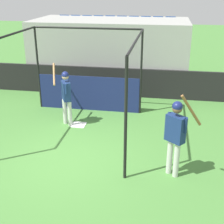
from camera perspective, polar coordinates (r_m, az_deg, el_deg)
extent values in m
plane|color=#477F38|center=(8.17, -8.41, -8.54)|extent=(60.00, 60.00, 0.00)
cube|color=black|center=(12.48, -1.50, 5.62)|extent=(24.00, 0.12, 1.14)
cube|color=#9E9E99|center=(13.86, -0.19, 10.84)|extent=(6.50, 3.20, 2.79)
cube|color=navy|center=(13.43, -11.69, 9.10)|extent=(0.45, 0.40, 0.10)
cube|color=navy|center=(13.55, -11.49, 10.23)|extent=(0.45, 0.06, 0.40)
cube|color=navy|center=(13.24, -9.44, 9.08)|extent=(0.45, 0.40, 0.10)
cube|color=navy|center=(13.36, -9.25, 10.22)|extent=(0.45, 0.06, 0.40)
cube|color=navy|center=(13.08, -7.13, 9.04)|extent=(0.45, 0.40, 0.10)
cube|color=navy|center=(13.20, -6.95, 10.19)|extent=(0.45, 0.06, 0.40)
cube|color=navy|center=(12.93, -4.76, 8.98)|extent=(0.45, 0.40, 0.10)
cube|color=navy|center=(13.05, -4.60, 10.15)|extent=(0.45, 0.06, 0.40)
cube|color=navy|center=(12.81, -2.35, 8.91)|extent=(0.45, 0.40, 0.10)
cube|color=navy|center=(12.93, -2.20, 10.09)|extent=(0.45, 0.06, 0.40)
cube|color=navy|center=(12.71, 0.11, 8.82)|extent=(0.45, 0.40, 0.10)
cube|color=navy|center=(12.83, 0.25, 10.00)|extent=(0.45, 0.06, 0.40)
cube|color=navy|center=(12.63, 2.60, 8.71)|extent=(0.45, 0.40, 0.10)
cube|color=navy|center=(12.75, 2.72, 9.90)|extent=(0.45, 0.06, 0.40)
cube|color=navy|center=(12.58, 5.11, 8.59)|extent=(0.45, 0.40, 0.10)
cube|color=navy|center=(12.70, 5.22, 9.78)|extent=(0.45, 0.06, 0.40)
cube|color=navy|center=(12.55, 7.64, 8.45)|extent=(0.45, 0.40, 0.10)
cube|color=navy|center=(12.67, 7.73, 9.65)|extent=(0.45, 0.06, 0.40)
cube|color=navy|center=(12.54, 10.17, 8.29)|extent=(0.45, 0.40, 0.10)
cube|color=navy|center=(12.67, 10.25, 9.49)|extent=(0.45, 0.06, 0.40)
cube|color=navy|center=(14.08, -10.66, 11.45)|extent=(0.45, 0.40, 0.10)
cube|color=navy|center=(14.21, -10.47, 12.50)|extent=(0.45, 0.06, 0.40)
cube|color=navy|center=(13.90, -8.48, 11.45)|extent=(0.45, 0.40, 0.10)
cube|color=navy|center=(14.03, -8.31, 12.51)|extent=(0.45, 0.06, 0.40)
cube|color=navy|center=(13.75, -6.25, 11.43)|extent=(0.45, 0.40, 0.10)
cube|color=navy|center=(13.88, -6.09, 12.51)|extent=(0.45, 0.06, 0.40)
cube|color=navy|center=(13.61, -3.98, 11.40)|extent=(0.45, 0.40, 0.10)
cube|color=navy|center=(13.74, -3.83, 12.48)|extent=(0.45, 0.06, 0.40)
cube|color=navy|center=(13.49, -1.66, 11.35)|extent=(0.45, 0.40, 0.10)
cube|color=navy|center=(13.62, -1.52, 12.44)|extent=(0.45, 0.06, 0.40)
cube|color=navy|center=(13.40, 0.69, 11.27)|extent=(0.45, 0.40, 0.10)
cube|color=navy|center=(13.53, 0.82, 12.37)|extent=(0.45, 0.06, 0.40)
cube|color=navy|center=(13.32, 3.07, 11.18)|extent=(0.45, 0.40, 0.10)
cube|color=navy|center=(13.46, 3.19, 12.29)|extent=(0.45, 0.06, 0.40)
cube|color=navy|center=(13.27, 5.48, 11.07)|extent=(0.45, 0.40, 0.10)
cube|color=navy|center=(13.41, 5.58, 12.18)|extent=(0.45, 0.06, 0.40)
cube|color=navy|center=(13.24, 7.89, 10.94)|extent=(0.45, 0.40, 0.10)
cube|color=navy|center=(13.38, 7.98, 12.05)|extent=(0.45, 0.06, 0.40)
cube|color=navy|center=(13.24, 10.31, 10.79)|extent=(0.45, 0.40, 0.10)
cube|color=navy|center=(13.37, 10.38, 11.90)|extent=(0.45, 0.06, 0.40)
cube|color=navy|center=(14.76, -9.70, 13.58)|extent=(0.45, 0.40, 0.10)
cube|color=navy|center=(14.90, -9.53, 14.56)|extent=(0.45, 0.06, 0.40)
cube|color=navy|center=(14.59, -7.60, 13.60)|extent=(0.45, 0.40, 0.10)
cube|color=navy|center=(14.73, -7.44, 14.59)|extent=(0.45, 0.06, 0.40)
cube|color=navy|center=(14.44, -5.45, 13.60)|extent=(0.45, 0.40, 0.10)
cube|color=navy|center=(14.58, -5.30, 14.60)|extent=(0.45, 0.06, 0.40)
cube|color=navy|center=(14.31, -3.26, 13.58)|extent=(0.45, 0.40, 0.10)
cube|color=navy|center=(14.45, -3.12, 14.59)|extent=(0.45, 0.06, 0.40)
cube|color=navy|center=(14.20, -1.03, 13.54)|extent=(0.45, 0.40, 0.10)
cube|color=navy|center=(14.34, -0.90, 14.56)|extent=(0.45, 0.06, 0.40)
cube|color=navy|center=(14.10, 1.23, 13.48)|extent=(0.45, 0.40, 0.10)
cube|color=navy|center=(14.25, 1.35, 14.51)|extent=(0.45, 0.06, 0.40)
cube|color=navy|center=(14.04, 3.51, 13.40)|extent=(0.45, 0.40, 0.10)
cube|color=navy|center=(14.18, 3.62, 14.43)|extent=(0.45, 0.06, 0.40)
cube|color=navy|center=(13.99, 5.81, 13.30)|extent=(0.45, 0.40, 0.10)
cube|color=navy|center=(14.13, 5.90, 14.34)|extent=(0.45, 0.06, 0.40)
cube|color=navy|center=(13.96, 8.12, 13.18)|extent=(0.45, 0.40, 0.10)
cube|color=navy|center=(14.10, 8.20, 14.22)|extent=(0.45, 0.06, 0.40)
cube|color=navy|center=(13.95, 10.43, 13.04)|extent=(0.45, 0.40, 0.10)
cube|color=navy|center=(14.10, 10.50, 14.07)|extent=(0.45, 0.06, 0.40)
cube|color=navy|center=(15.46, -8.82, 15.52)|extent=(0.45, 0.40, 0.10)
cube|color=navy|center=(15.60, -8.66, 16.44)|extent=(0.45, 0.06, 0.40)
cube|color=navy|center=(15.30, -6.78, 15.55)|extent=(0.45, 0.40, 0.10)
cube|color=navy|center=(15.44, -6.63, 16.48)|extent=(0.45, 0.06, 0.40)
cube|color=navy|center=(15.15, -4.71, 15.56)|extent=(0.45, 0.40, 0.10)
cube|color=navy|center=(15.30, -4.57, 16.50)|extent=(0.45, 0.06, 0.40)
cube|color=navy|center=(15.03, -2.60, 15.56)|extent=(0.45, 0.40, 0.10)
cube|color=navy|center=(15.18, -2.46, 16.50)|extent=(0.45, 0.06, 0.40)
cube|color=navy|center=(14.92, -0.45, 15.53)|extent=(0.45, 0.40, 0.10)
cube|color=navy|center=(15.07, -0.33, 16.48)|extent=(0.45, 0.06, 0.40)
cube|color=navy|center=(14.83, 1.72, 15.48)|extent=(0.45, 0.40, 0.10)
cube|color=navy|center=(14.99, 1.83, 16.43)|extent=(0.45, 0.06, 0.40)
cube|color=navy|center=(14.77, 3.91, 15.41)|extent=(0.45, 0.40, 0.10)
cube|color=navy|center=(14.92, 4.01, 16.37)|extent=(0.45, 0.06, 0.40)
cube|color=navy|center=(14.72, 6.11, 15.32)|extent=(0.45, 0.40, 0.10)
cube|color=navy|center=(14.87, 6.20, 16.28)|extent=(0.45, 0.06, 0.40)
cube|color=navy|center=(14.70, 8.33, 15.20)|extent=(0.45, 0.40, 0.10)
cube|color=navy|center=(14.85, 8.41, 16.16)|extent=(0.45, 0.06, 0.40)
cube|color=navy|center=(14.69, 10.55, 15.06)|extent=(0.45, 0.40, 0.10)
cube|color=navy|center=(14.84, 10.61, 16.03)|extent=(0.45, 0.06, 0.40)
cylinder|color=black|center=(6.71, 2.52, -1.79)|extent=(0.07, 0.07, 2.84)
cylinder|color=black|center=(11.30, -13.34, 7.72)|extent=(0.07, 0.07, 2.84)
cylinder|color=black|center=(10.46, 5.34, 7.06)|extent=(0.07, 0.07, 2.84)
cylinder|color=black|center=(9.26, -18.88, 13.00)|extent=(0.06, 3.99, 0.06)
cylinder|color=black|center=(8.21, 4.52, 13.03)|extent=(0.06, 3.99, 0.06)
cylinder|color=black|center=(10.47, -4.59, 15.04)|extent=(3.60, 0.06, 0.06)
cube|color=navy|center=(10.96, -4.26, 3.41)|extent=(3.53, 0.03, 1.23)
cube|color=white|center=(10.00, -6.13, -2.33)|extent=(0.44, 0.44, 0.02)
cylinder|color=silver|center=(9.86, -7.72, -0.21)|extent=(0.18, 0.18, 0.83)
cylinder|color=silver|center=(10.02, -8.61, 0.12)|extent=(0.18, 0.18, 0.83)
cube|color=navy|center=(9.69, -8.39, 3.84)|extent=(0.40, 0.49, 0.59)
sphere|color=tan|center=(9.56, -8.55, 6.44)|extent=(0.21, 0.21, 0.21)
sphere|color=navy|center=(9.54, -8.56, 6.71)|extent=(0.22, 0.22, 0.22)
cylinder|color=navy|center=(9.43, -8.42, 4.16)|extent=(0.09, 0.09, 0.32)
cylinder|color=navy|center=(9.86, -8.92, 4.94)|extent=(0.09, 0.09, 0.32)
cylinder|color=#AD7F4C|center=(9.75, -10.57, 6.83)|extent=(0.29, 0.72, 0.54)
sphere|color=#AD7F4C|center=(9.81, -8.40, 5.57)|extent=(0.08, 0.08, 0.08)
cylinder|color=silver|center=(7.46, 10.49, -8.00)|extent=(0.18, 0.18, 0.88)
cylinder|color=silver|center=(7.36, 11.70, -8.54)|extent=(0.18, 0.18, 0.88)
cube|color=navy|center=(7.07, 11.54, -3.01)|extent=(0.48, 0.44, 0.62)
sphere|color=brown|center=(6.88, 11.84, 0.62)|extent=(0.22, 0.22, 0.22)
sphere|color=navy|center=(6.86, 11.88, 1.00)|extent=(0.23, 0.23, 0.23)
cylinder|color=navy|center=(7.16, 10.36, -1.33)|extent=(0.10, 0.10, 0.34)
cylinder|color=navy|center=(6.92, 13.34, -2.46)|extent=(0.10, 0.10, 0.34)
cylinder|color=brown|center=(6.66, 14.29, 0.26)|extent=(0.51, 0.30, 0.74)
sphere|color=brown|center=(6.99, 13.01, -1.69)|extent=(0.08, 0.08, 0.08)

